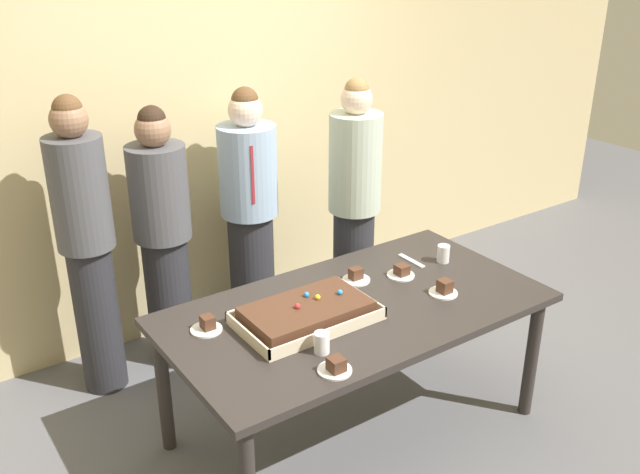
% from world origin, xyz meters
% --- Properties ---
extents(ground_plane, '(12.00, 12.00, 0.00)m').
position_xyz_m(ground_plane, '(0.00, 0.00, 0.00)').
color(ground_plane, '#5B5B60').
extents(interior_back_panel, '(8.00, 0.12, 3.00)m').
position_xyz_m(interior_back_panel, '(0.00, 1.60, 1.50)').
color(interior_back_panel, '#CCB784').
rests_on(interior_back_panel, ground_plane).
extents(party_table, '(1.92, 1.03, 0.76)m').
position_xyz_m(party_table, '(0.00, 0.00, 0.68)').
color(party_table, '#2D2826').
rests_on(party_table, ground_plane).
extents(sheet_cake, '(0.66, 0.41, 0.11)m').
position_xyz_m(sheet_cake, '(-0.29, 0.01, 0.81)').
color(sheet_cake, beige).
rests_on(sheet_cake, party_table).
extents(plated_slice_near_left, '(0.15, 0.15, 0.07)m').
position_xyz_m(plated_slice_near_left, '(-0.42, -0.41, 0.79)').
color(plated_slice_near_left, white).
rests_on(plated_slice_near_left, party_table).
extents(plated_slice_near_right, '(0.15, 0.15, 0.07)m').
position_xyz_m(plated_slice_near_right, '(-0.72, 0.21, 0.79)').
color(plated_slice_near_right, white).
rests_on(plated_slice_near_right, party_table).
extents(plated_slice_far_left, '(0.15, 0.15, 0.07)m').
position_xyz_m(plated_slice_far_left, '(0.17, 0.22, 0.78)').
color(plated_slice_far_left, white).
rests_on(plated_slice_far_left, party_table).
extents(plated_slice_far_right, '(0.15, 0.15, 0.06)m').
position_xyz_m(plated_slice_far_right, '(0.40, 0.12, 0.78)').
color(plated_slice_far_right, white).
rests_on(plated_slice_far_right, party_table).
extents(plated_slice_center_front, '(0.15, 0.15, 0.08)m').
position_xyz_m(plated_slice_center_front, '(0.45, -0.16, 0.79)').
color(plated_slice_center_front, white).
rests_on(plated_slice_center_front, party_table).
extents(drink_cup_nearest, '(0.07, 0.07, 0.10)m').
position_xyz_m(drink_cup_nearest, '(0.71, 0.12, 0.81)').
color(drink_cup_nearest, white).
rests_on(drink_cup_nearest, party_table).
extents(drink_cup_middle, '(0.07, 0.07, 0.10)m').
position_xyz_m(drink_cup_middle, '(-0.38, -0.25, 0.81)').
color(drink_cup_middle, white).
rests_on(drink_cup_middle, party_table).
extents(cake_server_utensil, '(0.03, 0.20, 0.01)m').
position_xyz_m(cake_server_utensil, '(0.57, 0.23, 0.77)').
color(cake_server_utensil, silver).
rests_on(cake_server_utensil, party_table).
extents(person_serving_front, '(0.36, 0.36, 1.64)m').
position_xyz_m(person_serving_front, '(0.08, 1.22, 0.84)').
color(person_serving_front, '#28282D').
rests_on(person_serving_front, ground_plane).
extents(person_green_shirt_behind, '(0.34, 0.34, 1.61)m').
position_xyz_m(person_green_shirt_behind, '(-0.51, 1.20, 0.83)').
color(person_green_shirt_behind, '#28282D').
rests_on(person_green_shirt_behind, ground_plane).
extents(person_striped_tie_right, '(0.33, 0.33, 1.70)m').
position_xyz_m(person_striped_tie_right, '(0.62, 0.84, 0.88)').
color(person_striped_tie_right, '#28282D').
rests_on(person_striped_tie_right, ground_plane).
extents(person_far_right_suit, '(0.31, 0.31, 1.74)m').
position_xyz_m(person_far_right_suit, '(-0.96, 1.16, 0.91)').
color(person_far_right_suit, '#28282D').
rests_on(person_far_right_suit, ground_plane).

